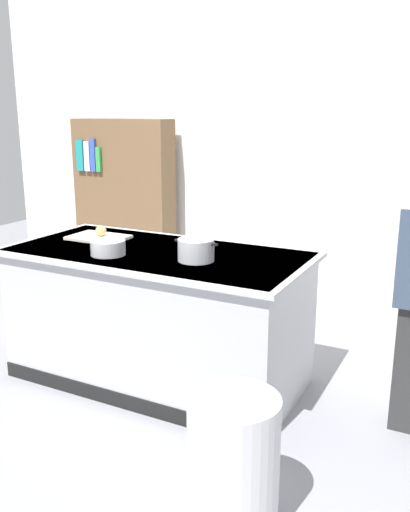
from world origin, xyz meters
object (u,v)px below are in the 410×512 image
at_px(trash_bin, 233,463).
at_px(stock_pot, 196,250).
at_px(onion, 101,231).
at_px(bookshelf, 124,201).
at_px(mixing_bowl, 108,248).

bearing_deg(trash_bin, stock_pot, 125.98).
bearing_deg(onion, bookshelf, 120.65).
bearing_deg(stock_pot, mixing_bowl, -167.01).
bearing_deg(onion, stock_pot, -13.37).
xyz_separation_m(stock_pot, mixing_bowl, (-0.56, -0.13, -0.02)).
distance_m(onion, stock_pot, 0.90).
distance_m(trash_bin, bookshelf, 3.86).
height_order(stock_pot, trash_bin, stock_pot).
xyz_separation_m(onion, mixing_bowl, (0.32, -0.34, -0.01)).
relative_size(stock_pot, bookshelf, 0.17).
xyz_separation_m(stock_pot, trash_bin, (0.69, -0.95, -0.66)).
xyz_separation_m(stock_pot, bookshelf, (-1.87, 1.89, -0.11)).
height_order(mixing_bowl, bookshelf, bookshelf).
xyz_separation_m(onion, stock_pot, (0.88, -0.21, 0.01)).
bearing_deg(mixing_bowl, bookshelf, 123.02).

